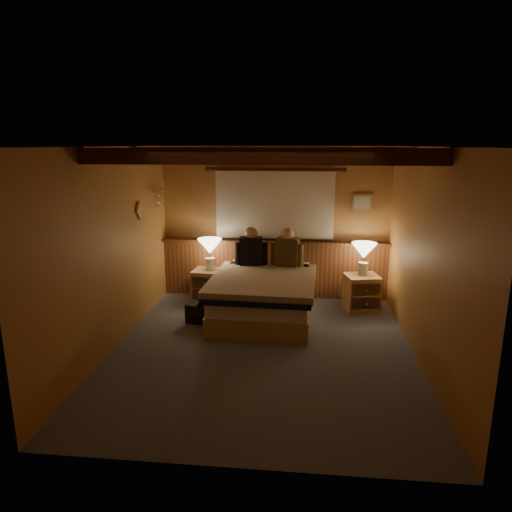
# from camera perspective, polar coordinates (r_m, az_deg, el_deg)

# --- Properties ---
(floor) EXTENTS (4.20, 4.20, 0.00)m
(floor) POSITION_cam_1_polar(r_m,az_deg,el_deg) (5.65, 0.86, -11.61)
(floor) COLOR #515761
(floor) RESTS_ON ground
(ceiling) EXTENTS (4.20, 4.20, 0.00)m
(ceiling) POSITION_cam_1_polar(r_m,az_deg,el_deg) (5.11, 0.96, 13.52)
(ceiling) COLOR #D0884E
(ceiling) RESTS_ON wall_back
(wall_back) EXTENTS (3.60, 0.00, 3.60)m
(wall_back) POSITION_cam_1_polar(r_m,az_deg,el_deg) (7.30, 2.36, 4.13)
(wall_back) COLOR #B07B3F
(wall_back) RESTS_ON floor
(wall_left) EXTENTS (0.00, 4.20, 4.20)m
(wall_left) POSITION_cam_1_polar(r_m,az_deg,el_deg) (5.69, -17.45, 0.73)
(wall_left) COLOR #B07B3F
(wall_left) RESTS_ON floor
(wall_right) EXTENTS (0.00, 4.20, 4.20)m
(wall_right) POSITION_cam_1_polar(r_m,az_deg,el_deg) (5.40, 20.28, -0.17)
(wall_right) COLOR #B07B3F
(wall_right) RESTS_ON floor
(wall_front) EXTENTS (3.60, 0.00, 3.60)m
(wall_front) POSITION_cam_1_polar(r_m,az_deg,el_deg) (3.26, -2.37, -8.28)
(wall_front) COLOR #B07B3F
(wall_front) RESTS_ON floor
(wainscot) EXTENTS (3.60, 0.23, 0.94)m
(wainscot) POSITION_cam_1_polar(r_m,az_deg,el_deg) (7.39, 2.27, -1.42)
(wainscot) COLOR brown
(wainscot) RESTS_ON wall_back
(curtain_window) EXTENTS (2.18, 0.09, 1.11)m
(curtain_window) POSITION_cam_1_polar(r_m,az_deg,el_deg) (7.19, 2.35, 6.56)
(curtain_window) COLOR #462111
(curtain_window) RESTS_ON wall_back
(ceiling_beams) EXTENTS (3.60, 1.65, 0.16)m
(ceiling_beams) POSITION_cam_1_polar(r_m,az_deg,el_deg) (5.26, 1.10, 12.55)
(ceiling_beams) COLOR #462111
(ceiling_beams) RESTS_ON ceiling
(coat_rail) EXTENTS (0.05, 0.55, 0.24)m
(coat_rail) POSITION_cam_1_polar(r_m,az_deg,el_deg) (7.05, -12.10, 7.33)
(coat_rail) COLOR silver
(coat_rail) RESTS_ON wall_left
(framed_print) EXTENTS (0.30, 0.04, 0.25)m
(framed_print) POSITION_cam_1_polar(r_m,az_deg,el_deg) (7.27, 13.12, 6.53)
(framed_print) COLOR tan
(framed_print) RESTS_ON wall_back
(bed) EXTENTS (1.51, 1.88, 0.62)m
(bed) POSITION_cam_1_polar(r_m,az_deg,el_deg) (6.53, 0.99, -4.97)
(bed) COLOR tan
(bed) RESTS_ON floor
(nightstand_left) EXTENTS (0.50, 0.46, 0.50)m
(nightstand_left) POSITION_cam_1_polar(r_m,az_deg,el_deg) (7.28, -5.96, -3.65)
(nightstand_left) COLOR tan
(nightstand_left) RESTS_ON floor
(nightstand_right) EXTENTS (0.55, 0.52, 0.52)m
(nightstand_right) POSITION_cam_1_polar(r_m,az_deg,el_deg) (7.06, 13.04, -4.42)
(nightstand_right) COLOR tan
(nightstand_right) RESTS_ON floor
(lamp_left) EXTENTS (0.38, 0.38, 0.49)m
(lamp_left) POSITION_cam_1_polar(r_m,az_deg,el_deg) (7.14, -5.78, 0.99)
(lamp_left) COLOR beige
(lamp_left) RESTS_ON nightstand_left
(lamp_right) EXTENTS (0.37, 0.37, 0.48)m
(lamp_right) POSITION_cam_1_polar(r_m,az_deg,el_deg) (6.95, 13.33, 0.43)
(lamp_right) COLOR beige
(lamp_right) RESTS_ON nightstand_right
(person_left) EXTENTS (0.50, 0.23, 0.61)m
(person_left) POSITION_cam_1_polar(r_m,az_deg,el_deg) (6.97, -0.62, 0.86)
(person_left) COLOR black
(person_left) RESTS_ON bed
(person_right) EXTENTS (0.50, 0.25, 0.61)m
(person_right) POSITION_cam_1_polar(r_m,az_deg,el_deg) (6.93, 3.93, 0.75)
(person_right) COLOR #4C381E
(person_right) RESTS_ON bed
(duffel_bag) EXTENTS (0.50, 0.37, 0.32)m
(duffel_bag) POSITION_cam_1_polar(r_m,az_deg,el_deg) (6.45, -6.57, -7.04)
(duffel_bag) COLOR black
(duffel_bag) RESTS_ON floor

